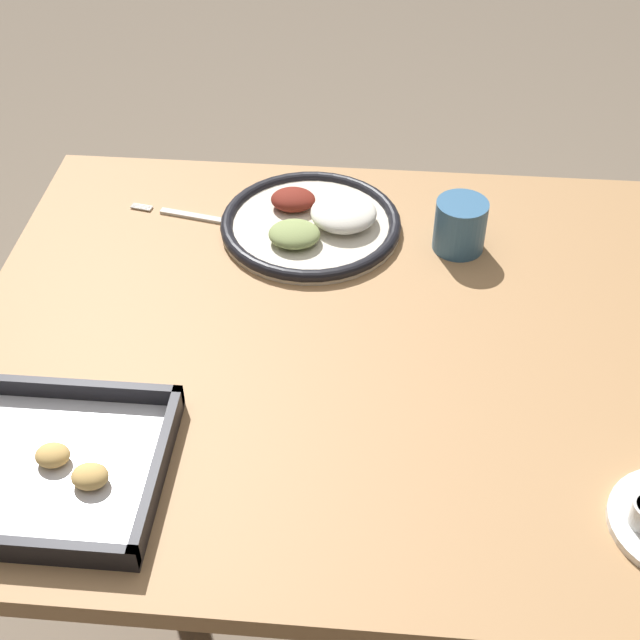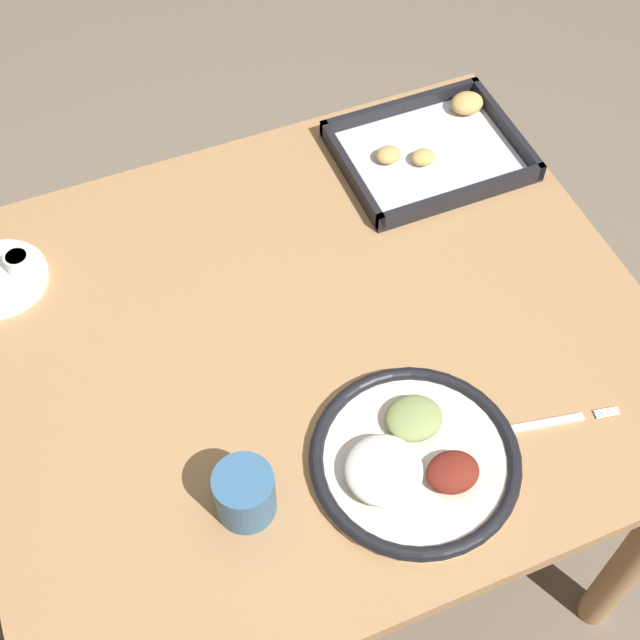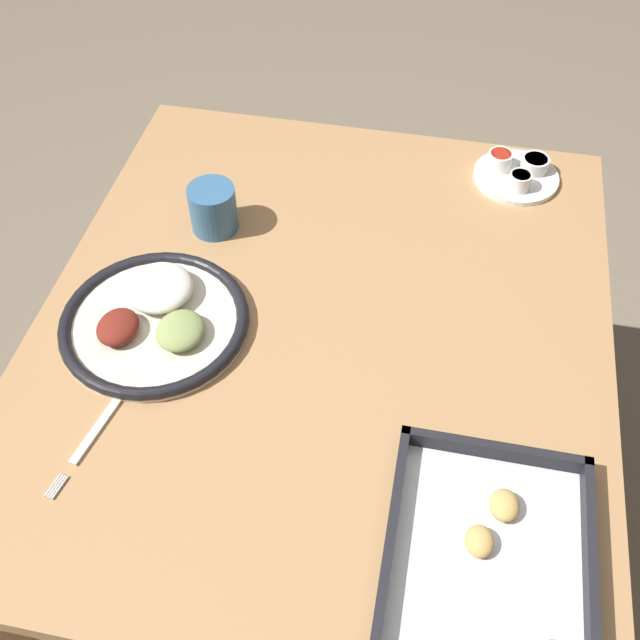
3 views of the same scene
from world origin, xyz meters
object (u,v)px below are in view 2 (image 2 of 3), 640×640
object	(u,v)px
baking_tray	(431,149)
drinking_cup	(245,494)
fork	(544,424)
dinner_plate	(412,459)

from	to	relation	value
baking_tray	drinking_cup	size ratio (longest dim) A/B	3.76
fork	drinking_cup	size ratio (longest dim) A/B	2.38
dinner_plate	baking_tray	distance (m)	0.60
baking_tray	drinking_cup	distance (m)	0.72
fork	baking_tray	world-z (taller)	baking_tray
drinking_cup	fork	bearing A→B (deg)	-5.81
fork	baking_tray	size ratio (longest dim) A/B	0.63
dinner_plate	drinking_cup	size ratio (longest dim) A/B	3.51
fork	drinking_cup	xyz separation A→B (m)	(-0.43, 0.04, 0.04)
fork	drinking_cup	world-z (taller)	drinking_cup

